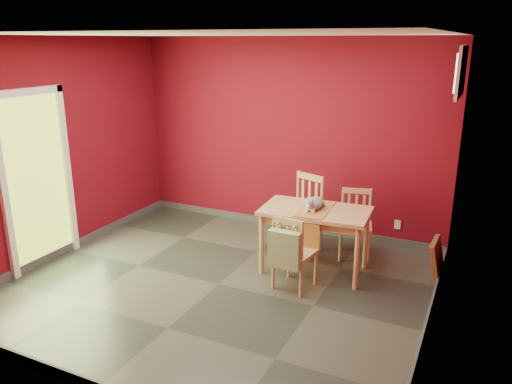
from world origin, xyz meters
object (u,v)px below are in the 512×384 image
at_px(chair_far_left, 302,212).
at_px(tote_bag, 285,249).
at_px(chair_far_right, 355,223).
at_px(picture_frame, 437,259).
at_px(chair_near, 293,251).
at_px(cat, 315,201).
at_px(dining_table, 315,217).

relative_size(chair_far_left, tote_bag, 2.09).
height_order(chair_far_right, tote_bag, chair_far_right).
distance_m(chair_far_right, picture_frame, 1.07).
bearing_deg(chair_near, chair_far_left, 105.82).
height_order(chair_near, tote_bag, chair_near).
bearing_deg(cat, dining_table, 12.84).
relative_size(dining_table, chair_far_left, 1.28).
relative_size(chair_far_left, chair_near, 1.16).
bearing_deg(dining_table, picture_frame, 17.28).
bearing_deg(tote_bag, dining_table, 83.73).
distance_m(chair_far_left, cat, 0.72).
bearing_deg(chair_near, chair_far_right, 71.68).
bearing_deg(chair_far_left, picture_frame, -3.47).
distance_m(chair_near, cat, 0.68).
relative_size(dining_table, tote_bag, 2.67).
relative_size(cat, picture_frame, 0.85).
bearing_deg(picture_frame, chair_far_left, 176.53).
bearing_deg(chair_far_right, cat, -117.88).
xyz_separation_m(chair_far_right, picture_frame, (1.02, -0.22, -0.21)).
height_order(chair_far_left, chair_far_right, chair_far_left).
height_order(dining_table, picture_frame, dining_table).
xyz_separation_m(chair_far_right, tote_bag, (-0.40, -1.37, 0.10)).
bearing_deg(tote_bag, chair_far_right, 73.62).
bearing_deg(dining_table, chair_near, -96.75).
xyz_separation_m(chair_far_right, chair_near, (-0.38, -1.16, 0.00)).
height_order(dining_table, chair_near, chair_near).
height_order(chair_near, cat, cat).
relative_size(dining_table, picture_frame, 2.77).
bearing_deg(cat, chair_near, -87.07).
height_order(chair_far_left, tote_bag, chair_far_left).
bearing_deg(chair_far_left, tote_bag, -77.53).
bearing_deg(cat, chair_far_left, 131.51).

